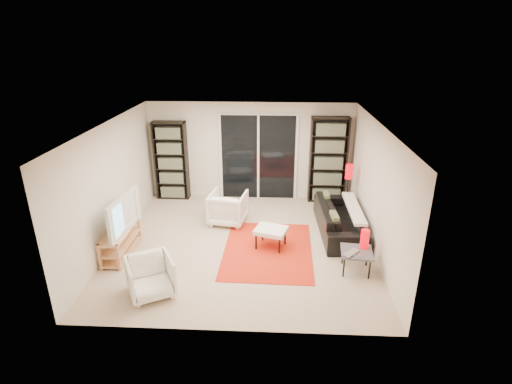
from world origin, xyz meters
The scene contains 20 objects.
floor centered at (0.00, 0.00, 0.00)m, with size 5.00×5.00×0.00m, color tan.
wall_back centered at (0.00, 2.50, 1.20)m, with size 5.00×0.02×2.40m, color beige.
wall_front centered at (0.00, -2.50, 1.20)m, with size 5.00×0.02×2.40m, color beige.
wall_left centered at (-2.50, 0.00, 1.20)m, with size 0.02×5.00×2.40m, color beige.
wall_right centered at (2.50, 0.00, 1.20)m, with size 0.02×5.00×2.40m, color beige.
ceiling centered at (0.00, 0.00, 2.40)m, with size 5.00×5.00×0.02m, color white.
sliding_door centered at (0.20, 2.46, 1.05)m, with size 1.92×0.08×2.16m.
bookshelf_left centered at (-1.95, 2.33, 0.98)m, with size 0.80×0.30×1.95m.
bookshelf_right centered at (1.90, 2.33, 1.05)m, with size 0.90×0.30×2.10m.
tv_stand centered at (-2.27, -0.48, 0.26)m, with size 0.39×1.22×0.50m.
tv centered at (-2.25, -0.48, 0.84)m, with size 1.17×0.15×0.68m, color black.
rug centered at (0.51, -0.22, 0.01)m, with size 1.68×2.27×0.01m, color red.
sofa centered at (1.98, 0.61, 0.31)m, with size 2.10×0.82×0.61m, color black.
armchair_back centered at (-0.40, 0.96, 0.35)m, with size 0.76×0.78×0.71m, color white.
armchair_front centered at (-1.33, -1.70, 0.32)m, with size 0.68×0.70×0.64m, color white.
ottoman centered at (0.56, -0.09, 0.35)m, with size 0.71×0.63×0.40m.
side_table centered at (2.06, -0.87, 0.36)m, with size 0.59×0.59×0.40m.
laptop centered at (1.98, -1.00, 0.41)m, with size 0.35×0.22×0.03m, color silver.
table_lamp centered at (2.20, -0.74, 0.57)m, with size 0.15×0.15×0.34m, color red.
floor_lamp centered at (2.26, 1.48, 0.92)m, with size 0.18×0.18×1.22m.
Camera 1 is at (0.61, -6.98, 3.92)m, focal length 28.00 mm.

